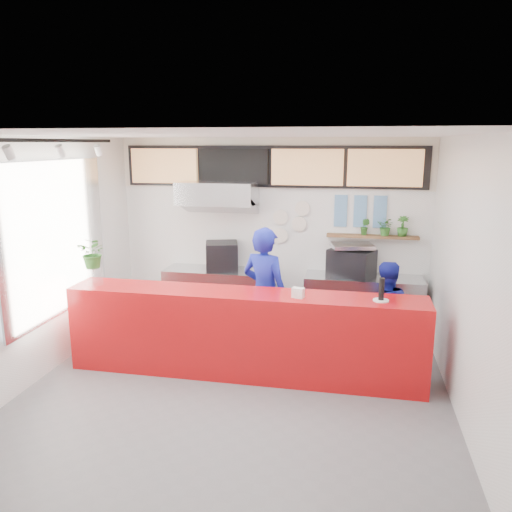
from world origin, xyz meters
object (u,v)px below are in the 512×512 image
Objects in this scene: panini_oven at (222,256)px; espresso_machine at (351,263)px; staff_center at (265,294)px; staff_right at (384,314)px; service_counter at (244,334)px; pepper_mill at (382,289)px.

panini_oven is 0.77× the size of espresso_machine.
staff_center reaches higher than staff_right.
service_counter is 3.16× the size of staff_right.
service_counter is 2.04m from panini_oven.
staff_center is 1.64m from pepper_mill.
panini_oven is at bearing -47.36° from staff_right.
panini_oven is 1.57m from staff_center.
pepper_mill is at bearing 60.15° from staff_right.
panini_oven is 1.91× the size of pepper_mill.
staff_right is 5.40× the size of pepper_mill.
panini_oven is 2.80m from staff_right.
pepper_mill is (1.66, -0.03, 0.70)m from service_counter.
panini_oven is 3.04m from pepper_mill.
staff_right reaches higher than pepper_mill.
service_counter is 6.91× the size of espresso_machine.
espresso_machine is (1.30, 1.80, 0.56)m from service_counter.
service_counter is 2.45× the size of staff_center.
service_counter is 8.95× the size of panini_oven.
pepper_mill reaches higher than panini_oven.
staff_center reaches higher than espresso_machine.
staff_right reaches higher than espresso_machine.
staff_center is at bearing 73.09° from service_counter.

